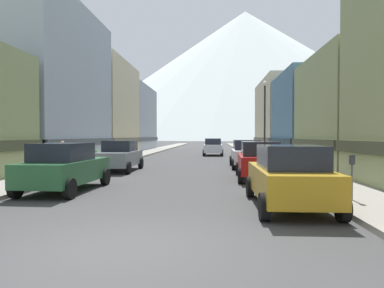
# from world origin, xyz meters

# --- Properties ---
(ground_plane) EXTENTS (400.00, 400.00, 0.00)m
(ground_plane) POSITION_xyz_m (0.00, 0.00, 0.00)
(ground_plane) COLOR #3F3F3F
(sidewalk_left) EXTENTS (2.50, 100.00, 0.15)m
(sidewalk_left) POSITION_xyz_m (-6.25, 35.00, 0.07)
(sidewalk_left) COLOR gray
(sidewalk_left) RESTS_ON ground
(sidewalk_right) EXTENTS (2.50, 100.00, 0.15)m
(sidewalk_right) POSITION_xyz_m (6.25, 35.00, 0.07)
(sidewalk_right) COLOR gray
(sidewalk_right) RESTS_ON ground
(storefront_left_1) EXTENTS (7.65, 12.55, 11.32)m
(storefront_left_1) POSITION_xyz_m (-11.17, 18.58, 5.48)
(storefront_left_1) COLOR #99A5B2
(storefront_left_1) RESTS_ON ground
(storefront_left_2) EXTENTS (10.13, 11.55, 9.97)m
(storefront_left_2) POSITION_xyz_m (-12.41, 31.03, 4.82)
(storefront_left_2) COLOR beige
(storefront_left_2) RESTS_ON ground
(storefront_left_3) EXTENTS (10.22, 13.09, 9.06)m
(storefront_left_3) POSITION_xyz_m (-12.46, 43.48, 4.37)
(storefront_left_3) COLOR #99A5B2
(storefront_left_3) RESTS_ON ground
(storefront_right_2) EXTENTS (7.27, 9.85, 7.50)m
(storefront_right_2) POSITION_xyz_m (10.99, 25.20, 3.61)
(storefront_right_2) COLOR slate
(storefront_right_2) RESTS_ON ground
(storefront_right_3) EXTENTS (6.35, 13.45, 8.82)m
(storefront_right_3) POSITION_xyz_m (10.52, 37.42, 4.25)
(storefront_right_3) COLOR beige
(storefront_right_3) RESTS_ON ground
(car_left_0) EXTENTS (2.22, 4.47, 1.78)m
(car_left_0) POSITION_xyz_m (-3.80, 6.34, 0.90)
(car_left_0) COLOR #265933
(car_left_0) RESTS_ON ground
(car_left_1) EXTENTS (2.07, 4.40, 1.78)m
(car_left_1) POSITION_xyz_m (-3.80, 13.86, 0.90)
(car_left_1) COLOR slate
(car_left_1) RESTS_ON ground
(car_right_0) EXTENTS (2.06, 4.40, 1.78)m
(car_right_0) POSITION_xyz_m (3.80, 3.79, 0.90)
(car_right_0) COLOR #B28419
(car_right_0) RESTS_ON ground
(car_right_1) EXTENTS (2.21, 4.47, 1.78)m
(car_right_1) POSITION_xyz_m (3.80, 10.35, 0.90)
(car_right_1) COLOR #9E1111
(car_right_1) RESTS_ON ground
(car_right_2) EXTENTS (2.09, 4.41, 1.78)m
(car_right_2) POSITION_xyz_m (3.80, 16.55, 0.90)
(car_right_2) COLOR silver
(car_right_2) RESTS_ON ground
(car_driving_0) EXTENTS (2.06, 4.40, 1.78)m
(car_driving_0) POSITION_xyz_m (1.60, 30.65, 0.90)
(car_driving_0) COLOR silver
(car_driving_0) RESTS_ON ground
(parking_meter_near) EXTENTS (0.14, 0.10, 1.33)m
(parking_meter_near) POSITION_xyz_m (5.75, 4.35, 1.01)
(parking_meter_near) COLOR #595960
(parking_meter_near) RESTS_ON sidewalk_right
(trash_bin_right) EXTENTS (0.59, 0.59, 0.98)m
(trash_bin_right) POSITION_xyz_m (6.35, 9.23, 0.64)
(trash_bin_right) COLOR #4C5156
(trash_bin_right) RESTS_ON sidewalk_right
(potted_plant_0) EXTENTS (0.63, 0.63, 0.93)m
(potted_plant_0) POSITION_xyz_m (-7.00, 18.59, 0.64)
(potted_plant_0) COLOR brown
(potted_plant_0) RESTS_ON sidewalk_left
(potted_plant_1) EXTENTS (0.44, 0.44, 0.74)m
(potted_plant_1) POSITION_xyz_m (7.00, 15.19, 0.55)
(potted_plant_1) COLOR gray
(potted_plant_1) RESTS_ON sidewalk_right
(pedestrian_0) EXTENTS (0.36, 0.36, 1.63)m
(pedestrian_0) POSITION_xyz_m (-6.25, 11.68, 0.90)
(pedestrian_0) COLOR brown
(pedestrian_0) RESTS_ON sidewalk_left
(streetlamp_right) EXTENTS (0.36, 0.36, 5.86)m
(streetlamp_right) POSITION_xyz_m (5.35, 19.42, 3.99)
(streetlamp_right) COLOR black
(streetlamp_right) RESTS_ON sidewalk_right
(mountain_backdrop) EXTENTS (264.48, 264.48, 94.90)m
(mountain_backdrop) POSITION_xyz_m (25.03, 260.00, 47.45)
(mountain_backdrop) COLOR silver
(mountain_backdrop) RESTS_ON ground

